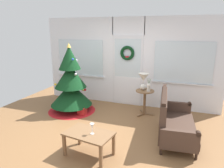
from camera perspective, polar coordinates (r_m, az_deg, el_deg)
name	(u,v)px	position (r m, az deg, el deg)	size (l,w,h in m)	color
ground_plane	(101,135)	(4.62, -2.95, -13.72)	(6.76, 6.76, 0.00)	brown
back_wall_with_door	(128,62)	(6.10, 4.38, 6.05)	(5.20, 0.19, 2.55)	white
christmas_tree	(71,86)	(5.76, -11.25, -0.48)	(1.30, 1.30, 1.87)	#4C331E
settee_sofa	(172,120)	(4.55, 16.18, -9.46)	(0.84, 1.64, 0.96)	black
side_table	(145,97)	(5.52, 8.97, -3.67)	(0.50, 0.48, 0.67)	brown
table_lamp	(143,79)	(5.44, 8.62, 1.29)	(0.28, 0.28, 0.44)	silver
flower_vase	(149,87)	(5.36, 10.03, -0.83)	(0.11, 0.10, 0.35)	beige
coffee_table	(89,136)	(3.80, -6.37, -14.07)	(0.91, 0.64, 0.44)	brown
wine_glass	(92,126)	(3.67, -5.49, -11.50)	(0.08, 0.08, 0.20)	silver
gift_box	(82,111)	(5.62, -8.21, -7.28)	(0.21, 0.19, 0.21)	red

